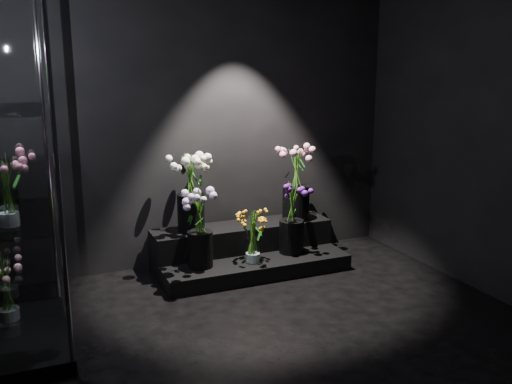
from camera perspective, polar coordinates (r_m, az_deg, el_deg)
floor at (r=3.98m, az=3.14°, el=-15.90°), size 4.00×4.00×0.00m
wall_back at (r=5.37m, az=-6.19°, el=7.38°), size 4.00×0.00×4.00m
display_riser at (r=5.44m, az=-0.97°, el=-5.86°), size 1.74×0.77×0.39m
display_case at (r=3.99m, az=-24.05°, el=1.30°), size 0.65×1.08×2.38m
bouquet_orange_bells at (r=5.11m, az=-0.32°, el=-4.43°), size 0.32×0.32×0.47m
bouquet_lilac at (r=4.98m, az=-5.66°, el=-3.01°), size 0.44×0.44×0.69m
bouquet_purple at (r=5.34m, az=3.61°, el=-2.21°), size 0.39×0.39×0.69m
bouquet_cream_roses at (r=5.23m, az=-6.59°, el=0.61°), size 0.45×0.45×0.72m
bouquet_pink_roses at (r=5.56m, az=4.05°, el=1.46°), size 0.49×0.49×0.74m
bouquet_case_pink at (r=3.78m, az=-23.73°, el=0.53°), size 0.38×0.38×0.47m
bouquet_case_base_pink at (r=4.46m, az=-23.70°, el=-8.64°), size 0.41×0.41×0.48m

